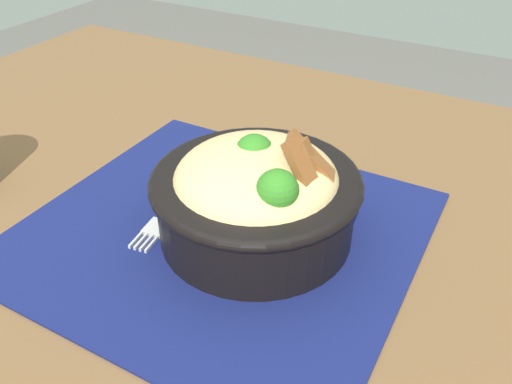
# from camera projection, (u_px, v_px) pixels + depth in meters

# --- Properties ---
(table) EXTENTS (1.20, 0.87, 0.78)m
(table) POSITION_uv_depth(u_px,v_px,m) (220.00, 268.00, 0.61)
(table) COLOR brown
(table) RESTS_ON ground_plane
(placemat) EXTENTS (0.38, 0.36, 0.00)m
(placemat) POSITION_uv_depth(u_px,v_px,m) (221.00, 230.00, 0.54)
(placemat) COLOR #11194C
(placemat) RESTS_ON table
(bowl) EXTENTS (0.22, 0.22, 0.12)m
(bowl) POSITION_uv_depth(u_px,v_px,m) (256.00, 193.00, 0.50)
(bowl) COLOR black
(bowl) RESTS_ON placemat
(fork) EXTENTS (0.03, 0.14, 0.00)m
(fork) POSITION_uv_depth(u_px,v_px,m) (168.00, 215.00, 0.55)
(fork) COLOR #B3B3B3
(fork) RESTS_ON placemat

